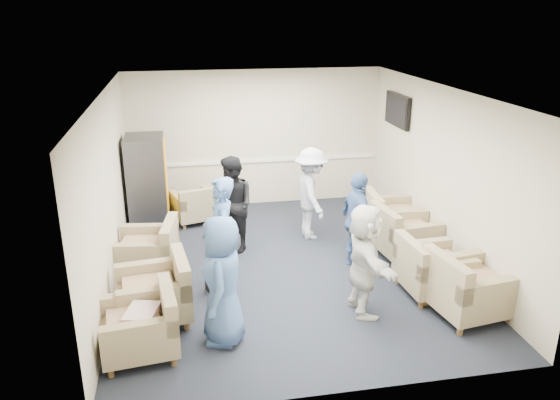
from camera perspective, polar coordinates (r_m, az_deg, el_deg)
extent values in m
plane|color=black|center=(8.54, 0.42, -6.97)|extent=(6.00, 6.00, 0.00)
plane|color=silver|center=(7.73, 0.47, 11.26)|extent=(6.00, 6.00, 0.00)
cube|color=beige|center=(10.89, -2.57, 6.42)|extent=(5.00, 0.02, 2.70)
cube|color=beige|center=(5.34, 6.64, -8.04)|extent=(5.00, 0.02, 2.70)
cube|color=beige|center=(7.97, -17.49, 0.60)|extent=(0.02, 6.00, 2.70)
cube|color=beige|center=(8.84, 16.59, 2.52)|extent=(0.02, 6.00, 2.70)
cube|color=white|center=(10.98, -2.52, 4.11)|extent=(4.98, 0.04, 0.06)
cube|color=black|center=(10.24, 12.18, 9.18)|extent=(0.07, 1.00, 0.58)
cube|color=black|center=(10.23, 11.99, 9.18)|extent=(0.01, 0.92, 0.50)
cube|color=#4B4C53|center=(10.29, 12.32, 8.36)|extent=(0.04, 0.10, 0.25)
cube|color=#887958|center=(6.66, -14.50, -13.43)|extent=(0.93, 0.93, 0.28)
cube|color=#987153|center=(6.56, -14.64, -12.05)|extent=(0.64, 0.61, 0.10)
cube|color=#887958|center=(6.50, -11.62, -10.59)|extent=(0.24, 0.85, 0.39)
cube|color=#887958|center=(7.26, -13.07, -10.19)|extent=(0.99, 0.99, 0.29)
cube|color=#987153|center=(7.16, -13.19, -8.81)|extent=(0.68, 0.65, 0.10)
cube|color=#887958|center=(7.12, -10.29, -7.36)|extent=(0.25, 0.90, 0.42)
cube|color=#887958|center=(8.47, -13.79, -5.81)|extent=(1.00, 1.00, 0.29)
cube|color=#987153|center=(8.39, -13.89, -4.59)|extent=(0.69, 0.65, 0.10)
cube|color=#887958|center=(8.26, -11.47, -3.61)|extent=(0.27, 0.89, 0.41)
cube|color=#887958|center=(7.59, 19.10, -9.33)|extent=(1.06, 1.06, 0.31)
cube|color=#987153|center=(7.49, 19.27, -7.93)|extent=(0.73, 0.69, 0.11)
cube|color=#887958|center=(7.20, 16.95, -7.35)|extent=(0.29, 0.94, 0.44)
cube|color=#887958|center=(8.00, 15.73, -7.56)|extent=(0.92, 0.92, 0.29)
cube|color=#987153|center=(7.92, 15.86, -6.30)|extent=(0.63, 0.59, 0.10)
cube|color=#887958|center=(7.69, 13.58, -5.61)|extent=(0.19, 0.88, 0.41)
cube|color=#887958|center=(9.06, 12.85, -4.01)|extent=(0.98, 0.98, 0.29)
cube|color=#987153|center=(8.98, 12.95, -2.85)|extent=(0.67, 0.64, 0.10)
cube|color=#887958|center=(8.75, 10.91, -2.19)|extent=(0.24, 0.90, 0.42)
cube|color=#887958|center=(9.64, 11.73, -2.44)|extent=(0.95, 0.95, 0.29)
cube|color=#987153|center=(9.57, 11.81, -1.33)|extent=(0.65, 0.62, 0.10)
cube|color=#887958|center=(9.41, 9.72, -0.54)|extent=(0.20, 0.90, 0.42)
cube|color=#887958|center=(10.35, -8.88, -0.96)|extent=(0.93, 0.93, 0.25)
cube|color=#987153|center=(10.30, -8.93, -0.08)|extent=(0.61, 0.64, 0.09)
cube|color=#887958|center=(9.97, -8.41, 0.10)|extent=(0.76, 0.33, 0.36)
cube|color=#4B4C53|center=(10.05, -13.71, 1.78)|extent=(0.67, 0.80, 1.69)
cube|color=orange|center=(10.01, -11.78, 2.37)|extent=(0.02, 0.68, 1.36)
cube|color=black|center=(10.23, -11.50, -1.43)|extent=(0.02, 0.40, 0.11)
cube|color=black|center=(7.84, -6.59, -7.96)|extent=(0.35, 0.30, 0.42)
sphere|color=black|center=(7.75, -6.64, -6.73)|extent=(0.21, 0.21, 0.21)
cube|color=beige|center=(6.52, -14.24, -11.55)|extent=(0.43, 0.51, 0.13)
imported|color=#40619A|center=(6.46, -6.02, -8.38)|extent=(0.64, 0.86, 1.59)
imported|color=#40619A|center=(7.52, -6.12, -3.84)|extent=(0.41, 0.62, 1.69)
imported|color=black|center=(8.85, -4.96, -0.50)|extent=(0.90, 0.96, 1.58)
imported|color=silver|center=(9.34, 3.28, 0.66)|extent=(0.63, 1.05, 1.60)
imported|color=#40619A|center=(8.30, 8.10, -2.24)|extent=(0.49, 0.93, 1.52)
imported|color=silver|center=(7.11, 8.84, -6.16)|extent=(0.49, 1.41, 1.51)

